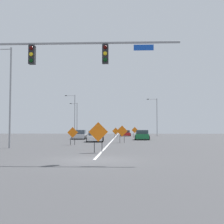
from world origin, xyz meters
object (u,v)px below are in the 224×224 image
(traffic_signal_assembly, at_px, (32,66))
(car_white_near, at_px, (95,137))
(construction_sign_median_near, at_px, (73,134))
(car_silver_far, at_px, (80,135))
(street_lamp_mid_left, at_px, (156,115))
(construction_sign_right_shoulder, at_px, (98,133))
(car_green_mid, at_px, (142,135))
(construction_sign_right_lane, at_px, (122,132))
(street_lamp_mid_right, at_px, (8,92))
(construction_sign_left_shoulder, at_px, (116,132))
(construction_sign_left_lane, at_px, (135,131))
(street_lamp_far_right, at_px, (76,117))
(car_red_passing, at_px, (125,133))
(street_lamp_far_left, at_px, (74,113))

(traffic_signal_assembly, distance_m, car_white_near, 21.52)
(construction_sign_median_near, relative_size, car_silver_far, 0.42)
(street_lamp_mid_left, xyz_separation_m, construction_sign_right_shoulder, (-8.94, -43.34, -3.20))
(traffic_signal_assembly, distance_m, car_green_mid, 28.77)
(construction_sign_right_lane, bearing_deg, construction_sign_median_near, -137.19)
(street_lamp_mid_right, xyz_separation_m, car_white_near, (6.41, 12.19, -4.24))
(car_green_mid, bearing_deg, construction_sign_left_shoulder, 121.77)
(construction_sign_left_shoulder, bearing_deg, construction_sign_median_near, -100.94)
(street_lamp_mid_right, relative_size, construction_sign_right_shoulder, 4.08)
(construction_sign_right_shoulder, relative_size, car_green_mid, 0.52)
(construction_sign_left_lane, bearing_deg, construction_sign_median_near, -108.37)
(traffic_signal_assembly, height_order, street_lamp_mid_left, street_lamp_mid_left)
(street_lamp_mid_left, relative_size, street_lamp_far_right, 1.10)
(construction_sign_right_shoulder, xyz_separation_m, car_green_mid, (4.53, 22.65, -0.69))
(construction_sign_left_shoulder, xyz_separation_m, construction_sign_median_near, (-3.88, -20.08, 0.04))
(car_silver_far, bearing_deg, construction_sign_right_shoulder, -78.43)
(construction_sign_left_lane, height_order, construction_sign_right_shoulder, construction_sign_right_shoulder)
(traffic_signal_assembly, height_order, car_white_near, traffic_signal_assembly)
(traffic_signal_assembly, distance_m, construction_sign_left_lane, 36.50)
(street_lamp_mid_left, height_order, construction_sign_left_shoulder, street_lamp_mid_left)
(street_lamp_far_right, xyz_separation_m, construction_sign_median_near, (5.54, -36.12, -2.98))
(street_lamp_mid_right, bearing_deg, construction_sign_left_lane, 65.94)
(construction_sign_left_shoulder, distance_m, construction_sign_right_lane, 15.44)
(car_silver_far, distance_m, car_red_passing, 18.59)
(construction_sign_right_lane, xyz_separation_m, car_silver_far, (-6.71, 11.05, -0.62))
(street_lamp_mid_left, height_order, construction_sign_right_lane, street_lamp_mid_left)
(construction_sign_left_shoulder, distance_m, car_green_mid, 7.80)
(street_lamp_mid_right, distance_m, construction_sign_left_shoulder, 26.85)
(car_silver_far, distance_m, car_green_mid, 9.90)
(traffic_signal_assembly, xyz_separation_m, street_lamp_mid_left, (12.24, 48.00, -0.66))
(street_lamp_far_right, distance_m, construction_sign_left_lane, 19.45)
(street_lamp_mid_left, relative_size, construction_sign_left_shoulder, 4.54)
(traffic_signal_assembly, relative_size, construction_sign_right_shoulder, 5.79)
(construction_sign_median_near, height_order, car_red_passing, construction_sign_median_near)
(street_lamp_mid_left, height_order, construction_sign_left_lane, street_lamp_mid_left)
(street_lamp_far_left, distance_m, construction_sign_right_shoulder, 42.67)
(construction_sign_right_shoulder, bearing_deg, car_green_mid, 78.68)
(street_lamp_mid_left, bearing_deg, street_lamp_far_right, 173.69)
(car_red_passing, bearing_deg, construction_sign_left_shoulder, -97.73)
(street_lamp_far_left, height_order, car_red_passing, street_lamp_far_left)
(street_lamp_far_left, relative_size, construction_sign_left_shoulder, 4.91)
(car_silver_far, bearing_deg, construction_sign_left_shoulder, 38.14)
(car_silver_far, bearing_deg, street_lamp_mid_left, 52.67)
(construction_sign_left_shoulder, bearing_deg, car_white_near, -99.73)
(traffic_signal_assembly, bearing_deg, car_green_mid, 73.99)
(construction_sign_left_lane, xyz_separation_m, car_red_passing, (-1.60, 11.11, -0.65))
(street_lamp_far_left, bearing_deg, construction_sign_median_near, -80.43)
(construction_sign_right_shoulder, relative_size, construction_sign_right_lane, 1.06)
(street_lamp_mid_right, relative_size, car_silver_far, 2.02)
(construction_sign_left_lane, bearing_deg, street_lamp_far_left, 139.97)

